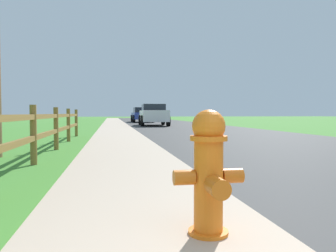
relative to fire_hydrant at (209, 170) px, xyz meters
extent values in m
plane|color=#43842F|center=(0.59, 23.24, -0.48)|extent=(120.00, 120.00, 0.00)
cube|color=#393939|center=(4.09, 25.24, -0.47)|extent=(7.00, 66.00, 0.01)
cube|color=#B9A48D|center=(-2.41, 25.24, -0.47)|extent=(6.00, 66.00, 0.01)
cube|color=#43842F|center=(-3.91, 25.24, -0.47)|extent=(5.00, 66.00, 0.00)
cylinder|color=orange|center=(0.00, 0.01, -0.11)|extent=(0.21, 0.21, 0.73)
cylinder|color=orange|center=(0.00, 0.01, -0.46)|extent=(0.30, 0.30, 0.03)
cylinder|color=orange|center=(0.00, 0.01, 0.23)|extent=(0.27, 0.27, 0.03)
sphere|color=orange|center=(0.00, 0.01, 0.32)|extent=(0.24, 0.24, 0.24)
cube|color=#CB6115|center=(0.00, 0.01, 0.40)|extent=(0.04, 0.04, 0.04)
cylinder|color=#CB6115|center=(-0.18, 0.01, -0.05)|extent=(0.15, 0.11, 0.11)
cylinder|color=#CB6115|center=(0.18, 0.01, -0.05)|extent=(0.15, 0.11, 0.11)
cylinder|color=#CB6115|center=(0.00, -0.19, -0.08)|extent=(0.14, 0.18, 0.14)
cylinder|color=brown|center=(-2.01, 3.54, 0.04)|extent=(0.11, 0.11, 1.04)
cylinder|color=brown|center=(-2.01, 5.84, 0.04)|extent=(0.11, 0.11, 1.04)
cylinder|color=brown|center=(-2.01, 8.13, 0.04)|extent=(0.11, 0.11, 1.04)
cylinder|color=brown|center=(-2.01, 10.42, 0.04)|extent=(0.11, 0.11, 1.04)
cube|color=brown|center=(-2.01, 4.69, -0.01)|extent=(0.07, 11.47, 0.09)
cube|color=brown|center=(-2.01, 4.69, 0.35)|extent=(0.07, 11.47, 0.09)
cube|color=white|center=(2.33, 20.68, 0.23)|extent=(1.91, 4.62, 0.78)
cube|color=#1E232B|center=(2.34, 20.83, 0.84)|extent=(1.63, 2.34, 0.45)
cylinder|color=black|center=(3.17, 19.24, -0.10)|extent=(0.24, 0.76, 0.75)
cylinder|color=black|center=(1.40, 19.30, -0.10)|extent=(0.24, 0.76, 0.75)
cylinder|color=black|center=(3.26, 22.07, -0.10)|extent=(0.24, 0.76, 0.75)
cylinder|color=black|center=(1.50, 22.13, -0.10)|extent=(0.24, 0.76, 0.75)
cube|color=navy|center=(2.37, 29.65, 0.16)|extent=(1.81, 4.89, 0.65)
cube|color=#1E232B|center=(2.37, 29.63, 0.74)|extent=(1.60, 2.55, 0.51)
cylinder|color=black|center=(3.28, 28.14, -0.11)|extent=(0.22, 0.73, 0.73)
cylinder|color=black|center=(1.46, 28.14, -0.11)|extent=(0.22, 0.73, 0.73)
cylinder|color=black|center=(3.27, 31.17, -0.11)|extent=(0.22, 0.73, 0.73)
cylinder|color=black|center=(1.46, 31.17, -0.11)|extent=(0.22, 0.73, 0.73)
camera|label=1|loc=(-0.70, -2.23, 0.42)|focal=34.16mm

